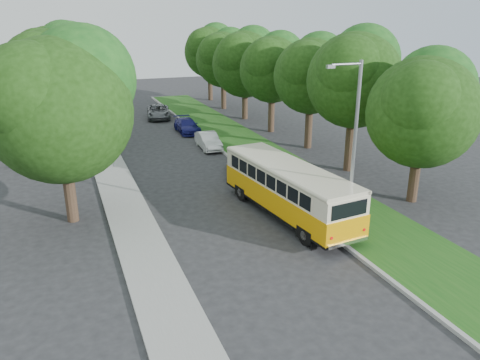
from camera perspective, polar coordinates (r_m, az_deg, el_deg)
name	(u,v)px	position (r m, az deg, el deg)	size (l,w,h in m)	color
ground	(242,229)	(22.63, 0.19, -6.01)	(120.00, 120.00, 0.00)	#252528
curb	(267,186)	(28.16, 3.28, -0.68)	(0.20, 70.00, 0.15)	gray
grass_verge	(301,181)	(29.17, 7.49, -0.12)	(4.50, 70.00, 0.13)	#1A4E14
sidewalk	(125,205)	(26.03, -13.83, -2.98)	(2.20, 70.00, 0.12)	gray
treeline	(196,66)	(38.72, -5.38, 13.63)	(24.27, 41.91, 9.46)	#332319
lamppost_near	(353,146)	(20.95, 13.57, 4.08)	(1.71, 0.16, 8.00)	gray
lamppost_far	(100,99)	(35.59, -16.74, 9.48)	(1.71, 0.16, 7.50)	gray
warning_sign	(112,144)	(32.16, -15.31, 4.25)	(0.56, 0.10, 2.50)	gray
vintage_bus	(288,191)	(23.64, 5.88, -1.32)	(2.41, 9.37, 2.78)	#F6A407
car_silver	(238,165)	(30.16, -0.20, 1.90)	(1.58, 3.92, 1.33)	#A1A1A5
car_white	(208,141)	(36.31, -3.88, 4.79)	(1.32, 3.79, 1.25)	silver
car_blue	(187,126)	(41.72, -6.48, 6.60)	(1.71, 4.20, 1.22)	navy
car_grey	(158,112)	(48.15, -9.91, 8.19)	(2.20, 4.76, 1.32)	#595D61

